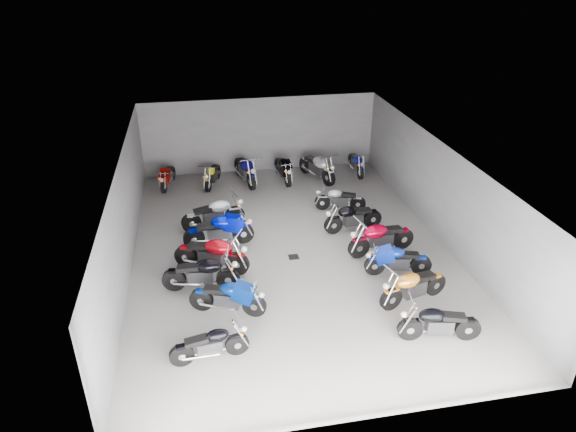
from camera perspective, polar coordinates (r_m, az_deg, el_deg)
name	(u,v)px	position (r m, az deg, el deg)	size (l,w,h in m)	color
ground	(291,249)	(16.71, 0.30, -3.69)	(14.00, 14.00, 0.00)	gray
wall_back	(260,135)	(22.37, -3.10, 9.00)	(10.00, 0.10, 3.20)	slate
wall_left	(125,219)	(15.88, -17.70, -0.27)	(0.10, 14.00, 3.20)	slate
wall_right	(441,193)	(17.51, 16.62, 2.51)	(0.10, 14.00, 3.20)	slate
ceiling	(291,156)	(15.31, 0.33, 6.70)	(10.00, 14.00, 0.04)	black
drain_grate	(294,257)	(16.29, 0.63, -4.57)	(0.32, 0.32, 0.01)	black
motorcycle_left_a	(210,344)	(12.47, -8.61, -13.88)	(1.89, 0.42, 0.83)	black
motorcycle_left_b	(228,297)	(13.77, -6.64, -8.94)	(2.01, 0.89, 0.92)	black
motorcycle_left_c	(202,274)	(14.75, -9.56, -6.34)	(2.20, 0.55, 0.97)	black
motorcycle_left_d	(212,254)	(15.52, -8.43, -4.21)	(2.22, 1.15, 1.05)	black
motorcycle_left_e	(220,231)	(16.78, -7.62, -1.63)	(2.32, 0.48, 1.02)	black
motorcycle_left_f	(214,214)	(17.92, -8.21, 0.25)	(2.23, 0.61, 0.99)	black
motorcycle_right_a	(439,323)	(13.38, 16.39, -11.35)	(2.05, 0.54, 0.91)	black
motorcycle_right_b	(413,286)	(14.47, 13.73, -7.57)	(2.12, 0.75, 0.96)	black
motorcycle_right_c	(397,260)	(15.56, 12.05, -4.84)	(2.01, 0.50, 0.88)	black
motorcycle_right_d	(381,238)	(16.51, 10.26, -2.38)	(2.30, 0.61, 1.02)	black
motorcycle_right_e	(353,217)	(17.72, 7.18, -0.12)	(2.12, 0.51, 0.94)	black
motorcycle_right_f	(339,199)	(19.10, 5.74, 1.89)	(1.86, 0.63, 0.84)	black
motorcycle_back_a	(168,176)	(21.55, -13.24, 4.31)	(0.58, 1.87, 0.83)	black
motorcycle_back_b	(212,175)	(21.34, -8.40, 4.57)	(0.74, 1.87, 0.85)	black
motorcycle_back_c	(245,170)	(21.40, -4.79, 5.16)	(0.69, 2.38, 1.06)	black
motorcycle_back_d	(283,169)	(21.58, -0.55, 5.29)	(0.48, 2.17, 0.95)	black
motorcycle_back_e	(317,167)	(21.67, 3.27, 5.47)	(1.07, 2.23, 1.04)	black
motorcycle_back_f	(356,163)	(22.49, 7.59, 5.86)	(0.39, 1.98, 0.87)	black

